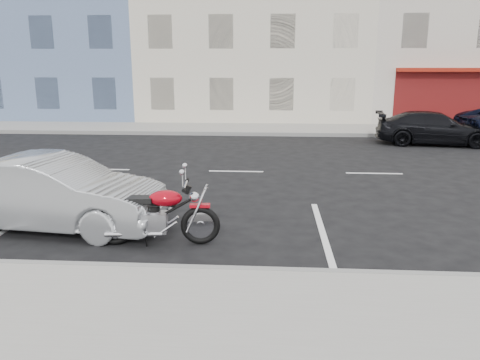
# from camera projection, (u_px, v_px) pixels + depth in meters

# --- Properties ---
(ground) EXTENTS (120.00, 120.00, 0.00)m
(ground) POSITION_uv_depth(u_px,v_px,m) (304.00, 172.00, 13.61)
(ground) COLOR black
(ground) RESTS_ON ground
(sidewalk_far) EXTENTS (80.00, 3.40, 0.15)m
(sidewalk_far) POSITION_uv_depth(u_px,v_px,m) (187.00, 128.00, 22.34)
(sidewalk_far) COLOR gray
(sidewalk_far) RESTS_ON ground
(curb_near) EXTENTS (80.00, 0.12, 0.16)m
(curb_near) POSITION_uv_depth(u_px,v_px,m) (6.00, 266.00, 7.13)
(curb_near) COLOR gray
(curb_near) RESTS_ON ground
(curb_far) EXTENTS (80.00, 0.12, 0.16)m
(curb_far) POSITION_uv_depth(u_px,v_px,m) (180.00, 133.00, 20.69)
(curb_far) COLOR gray
(curb_far) RESTS_ON ground
(bldg_blue) EXTENTS (12.00, 12.00, 13.00)m
(bldg_blue) POSITION_uv_depth(u_px,v_px,m) (61.00, 6.00, 28.72)
(bldg_blue) COLOR slate
(bldg_blue) RESTS_ON ground
(bldg_cream) EXTENTS (12.00, 12.00, 11.50)m
(bldg_cream) POSITION_uv_depth(u_px,v_px,m) (256.00, 18.00, 28.13)
(bldg_cream) COLOR beige
(bldg_cream) RESTS_ON ground
(bldg_corner) EXTENTS (14.00, 12.00, 12.50)m
(bldg_corner) POSITION_uv_depth(u_px,v_px,m) (479.00, 8.00, 27.18)
(bldg_corner) COLOR #BDB3A5
(bldg_corner) RESTS_ON ground
(motorcycle) EXTENTS (2.19, 0.72, 1.10)m
(motorcycle) POSITION_uv_depth(u_px,v_px,m) (202.00, 217.00, 8.09)
(motorcycle) COLOR black
(motorcycle) RESTS_ON ground
(sedan_silver) EXTENTS (4.39, 1.94, 1.40)m
(sedan_silver) POSITION_uv_depth(u_px,v_px,m) (52.00, 193.00, 8.83)
(sedan_silver) COLOR #929599
(sedan_silver) RESTS_ON ground
(car_far) EXTENTS (4.60, 2.35, 1.28)m
(car_far) POSITION_uv_depth(u_px,v_px,m) (434.00, 128.00, 18.19)
(car_far) COLOR black
(car_far) RESTS_ON ground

